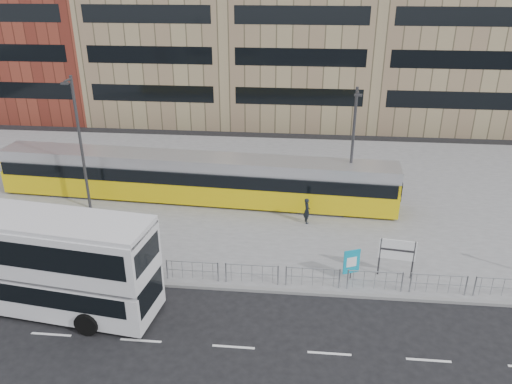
# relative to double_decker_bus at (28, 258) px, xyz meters

# --- Properties ---
(ground) EXTENTS (120.00, 120.00, 0.00)m
(ground) POSITION_rel_double_decker_bus_xyz_m (7.65, 2.00, -2.56)
(ground) COLOR black
(ground) RESTS_ON ground
(plaza) EXTENTS (64.00, 24.00, 0.15)m
(plaza) POSITION_rel_double_decker_bus_xyz_m (7.65, 14.00, -2.49)
(plaza) COLOR slate
(plaza) RESTS_ON ground
(kerb) EXTENTS (64.00, 0.25, 0.17)m
(kerb) POSITION_rel_double_decker_bus_xyz_m (7.65, 2.05, -2.49)
(kerb) COLOR gray
(kerb) RESTS_ON ground
(pedestrian_barrier) EXTENTS (32.07, 0.07, 1.10)m
(pedestrian_barrier) POSITION_rel_double_decker_bus_xyz_m (9.65, 2.50, -1.58)
(pedestrian_barrier) COLOR #979A9F
(pedestrian_barrier) RESTS_ON plaza
(road_markings) EXTENTS (62.00, 0.12, 0.01)m
(road_markings) POSITION_rel_double_decker_bus_xyz_m (8.65, -2.00, -2.56)
(road_markings) COLOR white
(road_markings) RESTS_ON ground
(double_decker_bus) EXTENTS (12.12, 4.24, 4.74)m
(double_decker_bus) POSITION_rel_double_decker_bus_xyz_m (0.00, 0.00, 0.00)
(double_decker_bus) COLOR silver
(double_decker_bus) RESTS_ON ground
(tram) EXTENTS (26.76, 4.10, 3.14)m
(tram) POSITION_rel_double_decker_bus_xyz_m (5.06, 12.01, -0.84)
(tram) COLOR #DDBE0C
(tram) RESTS_ON plaza
(station_sign) EXTENTS (1.81, 0.31, 2.09)m
(station_sign) POSITION_rel_double_decker_bus_xyz_m (17.13, 3.84, -0.97)
(station_sign) COLOR #2D2D30
(station_sign) RESTS_ON plaza
(ad_panel) EXTENTS (0.83, 0.40, 1.64)m
(ad_panel) POSITION_rel_double_decker_bus_xyz_m (14.88, 3.42, -1.45)
(ad_panel) COLOR #2D2D30
(ad_panel) RESTS_ON plaza
(pedestrian) EXTENTS (0.53, 0.67, 1.63)m
(pedestrian) POSITION_rel_double_decker_bus_xyz_m (12.63, 9.33, -1.60)
(pedestrian) COLOR black
(pedestrian) RESTS_ON plaza
(traffic_light_west) EXTENTS (0.17, 0.21, 3.10)m
(traffic_light_west) POSITION_rel_double_decker_bus_xyz_m (-2.58, 3.34, -0.44)
(traffic_light_west) COLOR #2D2D30
(traffic_light_west) RESTS_ON plaza
(lamp_post_west) EXTENTS (0.45, 1.04, 8.66)m
(lamp_post_west) POSITION_rel_double_decker_bus_xyz_m (-1.53, 9.94, 2.29)
(lamp_post_west) COLOR #2D2D30
(lamp_post_west) RESTS_ON plaza
(lamp_post_east) EXTENTS (0.45, 1.04, 7.95)m
(lamp_post_east) POSITION_rel_double_decker_bus_xyz_m (15.31, 11.72, 1.93)
(lamp_post_east) COLOR #2D2D30
(lamp_post_east) RESTS_ON plaza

